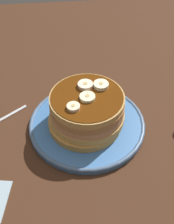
# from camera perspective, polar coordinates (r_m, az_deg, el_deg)

# --- Properties ---
(ground_plane) EXTENTS (1.40, 1.40, 0.03)m
(ground_plane) POSITION_cam_1_polar(r_m,az_deg,el_deg) (0.62, 0.00, -3.93)
(ground_plane) COLOR #422616
(plate) EXTENTS (0.26, 0.26, 0.02)m
(plate) POSITION_cam_1_polar(r_m,az_deg,el_deg) (0.60, 0.00, -2.44)
(plate) COLOR #3F72B2
(plate) RESTS_ON ground_plane
(pancake_stack) EXTENTS (0.17, 0.17, 0.08)m
(pancake_stack) POSITION_cam_1_polar(r_m,az_deg,el_deg) (0.57, -0.03, 0.51)
(pancake_stack) COLOR #BF8944
(pancake_stack) RESTS_ON plate
(banana_slice_0) EXTENTS (0.03, 0.03, 0.01)m
(banana_slice_0) POSITION_cam_1_polar(r_m,az_deg,el_deg) (0.53, -0.29, 3.20)
(banana_slice_0) COLOR #EDF1BB
(banana_slice_0) RESTS_ON pancake_stack
(banana_slice_1) EXTENTS (0.03, 0.03, 0.01)m
(banana_slice_1) POSITION_cam_1_polar(r_m,az_deg,el_deg) (0.51, -2.98, 1.09)
(banana_slice_1) COLOR #F6E2B8
(banana_slice_1) RESTS_ON pancake_stack
(banana_slice_2) EXTENTS (0.03, 0.03, 0.01)m
(banana_slice_2) POSITION_cam_1_polar(r_m,az_deg,el_deg) (0.56, -0.25, 5.84)
(banana_slice_2) COLOR #F9E1C4
(banana_slice_2) RESTS_ON pancake_stack
(banana_slice_3) EXTENTS (0.03, 0.03, 0.01)m
(banana_slice_3) POSITION_cam_1_polar(r_m,az_deg,el_deg) (0.56, 3.05, 5.84)
(banana_slice_3) COLOR #FAF1C5
(banana_slice_3) RESTS_ON pancake_stack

